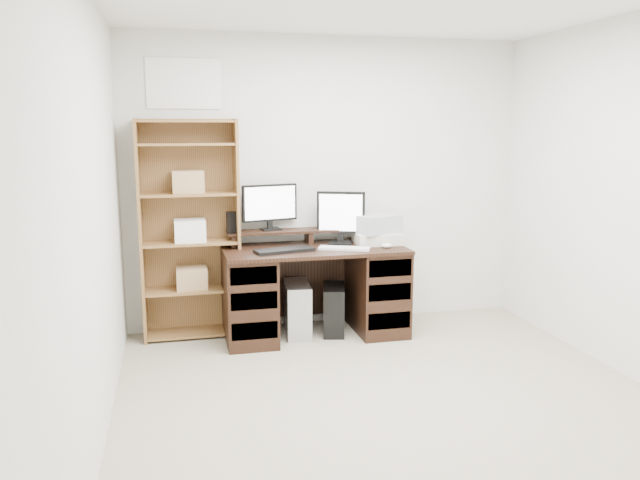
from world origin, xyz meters
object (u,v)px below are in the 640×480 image
object	(u,v)px
desk	(314,289)
printer	(377,238)
monitor_wide	(270,205)
monitor_small	(341,215)
tower_silver	(297,309)
bookshelf	(190,228)
tower_black	(333,309)

from	to	relation	value
desk	printer	xyz separation A→B (m)	(0.56, 0.04, 0.41)
monitor_wide	printer	xyz separation A→B (m)	(0.89, -0.22, -0.29)
monitor_wide	printer	size ratio (longest dim) A/B	1.26
monitor_small	tower_silver	size ratio (longest dim) A/B	1.00
desk	monitor_small	bearing A→B (deg)	23.10
printer	tower_silver	size ratio (longest dim) A/B	0.86
monitor_wide	bookshelf	bearing A→B (deg)	170.47
monitor_wide	bookshelf	distance (m)	0.69
monitor_wide	tower_silver	xyz separation A→B (m)	(0.19, -0.23, -0.86)
desk	printer	world-z (taller)	printer
monitor_wide	monitor_small	distance (m)	0.61
bookshelf	monitor_small	bearing A→B (deg)	-4.67
monitor_small	printer	size ratio (longest dim) A/B	1.17
monitor_small	tower_black	xyz separation A→B (m)	(-0.09, -0.10, -0.79)
tower_black	bookshelf	xyz separation A→B (m)	(-1.17, 0.21, 0.71)
printer	tower_silver	xyz separation A→B (m)	(-0.70, -0.01, -0.57)
desk	monitor_small	distance (m)	0.67
desk	tower_silver	xyz separation A→B (m)	(-0.14, 0.02, -0.17)
monitor_small	printer	xyz separation A→B (m)	(0.30, -0.07, -0.20)
desk	monitor_wide	world-z (taller)	monitor_wide
desk	monitor_small	size ratio (longest dim) A/B	3.36
monitor_wide	tower_silver	size ratio (longest dim) A/B	1.08
desk	monitor_wide	size ratio (longest dim) A/B	3.11
tower_silver	desk	bearing A→B (deg)	-3.78
printer	bookshelf	distance (m)	1.58
monitor_small	tower_silver	bearing A→B (deg)	-145.78
printer	bookshelf	xyz separation A→B (m)	(-1.56, 0.18, 0.12)
monitor_small	monitor_wide	bearing A→B (deg)	-172.05
monitor_small	tower_black	bearing A→B (deg)	-108.54
printer	monitor_wide	bearing A→B (deg)	167.79
desk	tower_silver	distance (m)	0.22
printer	tower_silver	distance (m)	0.91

